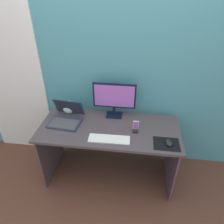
# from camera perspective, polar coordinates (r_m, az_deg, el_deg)

# --- Properties ---
(ground_plane) EXTENTS (8.00, 8.00, 0.00)m
(ground_plane) POSITION_cam_1_polar(r_m,az_deg,el_deg) (2.69, -0.72, -16.77)
(ground_plane) COLOR brown
(wall_back) EXTENTS (6.00, 0.04, 2.50)m
(wall_back) POSITION_cam_1_polar(r_m,az_deg,el_deg) (2.29, 0.53, 12.39)
(wall_back) COLOR teal
(wall_back) RESTS_ON ground_plane
(door_left) EXTENTS (0.82, 0.02, 2.02)m
(door_left) POSITION_cam_1_polar(r_m,az_deg,el_deg) (2.79, -26.23, 7.46)
(door_left) COLOR white
(door_left) RESTS_ON ground_plane
(desk) EXTENTS (1.50, 0.66, 0.73)m
(desk) POSITION_cam_1_polar(r_m,az_deg,el_deg) (2.28, -0.82, -7.26)
(desk) COLOR #4A3F42
(desk) RESTS_ON ground_plane
(monitor) EXTENTS (0.48, 0.14, 0.41)m
(monitor) POSITION_cam_1_polar(r_m,az_deg,el_deg) (2.26, 0.65, 3.89)
(monitor) COLOR black
(monitor) RESTS_ON desk
(laptop) EXTENTS (0.37, 0.35, 0.23)m
(laptop) POSITION_cam_1_polar(r_m,az_deg,el_deg) (2.31, -12.79, -1.60)
(laptop) COLOR #283045
(laptop) RESTS_ON desk
(fishbowl) EXTENTS (0.16, 0.16, 0.16)m
(fishbowl) POSITION_cam_1_polar(r_m,az_deg,el_deg) (2.45, -11.94, 1.37)
(fishbowl) COLOR silver
(fishbowl) RESTS_ON desk
(keyboard_external) EXTENTS (0.42, 0.14, 0.01)m
(keyboard_external) POSITION_cam_1_polar(r_m,az_deg,el_deg) (2.03, -0.81, -7.58)
(keyboard_external) COLOR white
(keyboard_external) RESTS_ON desk
(mousepad) EXTENTS (0.25, 0.20, 0.00)m
(mousepad) POSITION_cam_1_polar(r_m,az_deg,el_deg) (2.05, 15.03, -8.63)
(mousepad) COLOR black
(mousepad) RESTS_ON desk
(mouse) EXTENTS (0.07, 0.11, 0.04)m
(mouse) POSITION_cam_1_polar(r_m,az_deg,el_deg) (2.04, 15.68, -8.28)
(mouse) COLOR black
(mouse) RESTS_ON mousepad
(phone_in_dock) EXTENTS (0.06, 0.05, 0.14)m
(phone_in_dock) POSITION_cam_1_polar(r_m,az_deg,el_deg) (2.12, 6.65, -4.44)
(phone_in_dock) COLOR black
(phone_in_dock) RESTS_ON desk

